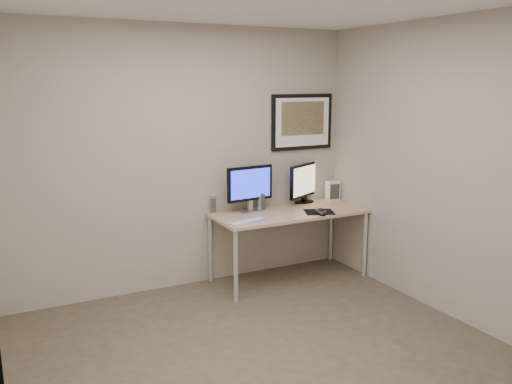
{
  "coord_description": "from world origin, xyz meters",
  "views": [
    {
      "loc": [
        -1.82,
        -3.34,
        2.05
      ],
      "look_at": [
        0.48,
        1.1,
        1.03
      ],
      "focal_mm": 38.0,
      "sensor_mm": 36.0,
      "label": 1
    }
  ],
  "objects_px": {
    "speaker_left": "(213,205)",
    "monitor_tv": "(305,182)",
    "framed_art": "(302,122)",
    "monitor_large": "(250,187)",
    "fan_unit": "(333,191)",
    "keyboard": "(248,221)",
    "speaker_right": "(260,201)",
    "desk": "(289,218)"
  },
  "relations": [
    {
      "from": "speaker_left",
      "to": "monitor_large",
      "type": "bearing_deg",
      "value": -8.47
    },
    {
      "from": "fan_unit",
      "to": "monitor_large",
      "type": "bearing_deg",
      "value": -167.24
    },
    {
      "from": "fan_unit",
      "to": "monitor_tv",
      "type": "bearing_deg",
      "value": -175.94
    },
    {
      "from": "speaker_left",
      "to": "monitor_tv",
      "type": "bearing_deg",
      "value": 10.59
    },
    {
      "from": "speaker_left",
      "to": "keyboard",
      "type": "height_order",
      "value": "speaker_left"
    },
    {
      "from": "speaker_right",
      "to": "speaker_left",
      "type": "bearing_deg",
      "value": 153.22
    },
    {
      "from": "speaker_left",
      "to": "speaker_right",
      "type": "xyz_separation_m",
      "value": [
        0.49,
        -0.11,
        0.01
      ]
    },
    {
      "from": "monitor_large",
      "to": "monitor_tv",
      "type": "bearing_deg",
      "value": 2.93
    },
    {
      "from": "framed_art",
      "to": "speaker_right",
      "type": "distance_m",
      "value": 1.0
    },
    {
      "from": "keyboard",
      "to": "fan_unit",
      "type": "distance_m",
      "value": 1.37
    },
    {
      "from": "framed_art",
      "to": "fan_unit",
      "type": "bearing_deg",
      "value": -13.52
    },
    {
      "from": "speaker_right",
      "to": "fan_unit",
      "type": "bearing_deg",
      "value": -10.55
    },
    {
      "from": "speaker_right",
      "to": "monitor_tv",
      "type": "bearing_deg",
      "value": -5.76
    },
    {
      "from": "monitor_large",
      "to": "keyboard",
      "type": "relative_size",
      "value": 1.28
    },
    {
      "from": "desk",
      "to": "speaker_right",
      "type": "xyz_separation_m",
      "value": [
        -0.23,
        0.19,
        0.16
      ]
    },
    {
      "from": "framed_art",
      "to": "monitor_large",
      "type": "distance_m",
      "value": 0.97
    },
    {
      "from": "monitor_large",
      "to": "keyboard",
      "type": "height_order",
      "value": "monitor_large"
    },
    {
      "from": "desk",
      "to": "keyboard",
      "type": "relative_size",
      "value": 3.91
    },
    {
      "from": "desk",
      "to": "speaker_left",
      "type": "xyz_separation_m",
      "value": [
        -0.73,
        0.31,
        0.15
      ]
    },
    {
      "from": "monitor_tv",
      "to": "fan_unit",
      "type": "height_order",
      "value": "monitor_tv"
    },
    {
      "from": "monitor_large",
      "to": "speaker_right",
      "type": "xyz_separation_m",
      "value": [
        0.13,
        0.02,
        -0.17
      ]
    },
    {
      "from": "speaker_right",
      "to": "fan_unit",
      "type": "relative_size",
      "value": 0.84
    },
    {
      "from": "desk",
      "to": "monitor_tv",
      "type": "height_order",
      "value": "monitor_tv"
    },
    {
      "from": "fan_unit",
      "to": "framed_art",
      "type": "bearing_deg",
      "value": 175.43
    },
    {
      "from": "monitor_large",
      "to": "fan_unit",
      "type": "height_order",
      "value": "monitor_large"
    },
    {
      "from": "framed_art",
      "to": "speaker_left",
      "type": "distance_m",
      "value": 1.35
    },
    {
      "from": "framed_art",
      "to": "monitor_large",
      "type": "relative_size",
      "value": 1.43
    },
    {
      "from": "framed_art",
      "to": "monitor_large",
      "type": "height_order",
      "value": "framed_art"
    },
    {
      "from": "monitor_large",
      "to": "speaker_left",
      "type": "bearing_deg",
      "value": 154.05
    },
    {
      "from": "speaker_right",
      "to": "keyboard",
      "type": "relative_size",
      "value": 0.45
    },
    {
      "from": "fan_unit",
      "to": "desk",
      "type": "bearing_deg",
      "value": -152.37
    },
    {
      "from": "monitor_large",
      "to": "speaker_left",
      "type": "height_order",
      "value": "monitor_large"
    },
    {
      "from": "speaker_left",
      "to": "speaker_right",
      "type": "height_order",
      "value": "speaker_right"
    },
    {
      "from": "speaker_left",
      "to": "speaker_right",
      "type": "bearing_deg",
      "value": -0.83
    },
    {
      "from": "framed_art",
      "to": "speaker_left",
      "type": "height_order",
      "value": "framed_art"
    },
    {
      "from": "keyboard",
      "to": "framed_art",
      "type": "bearing_deg",
      "value": 13.83
    },
    {
      "from": "monitor_tv",
      "to": "monitor_large",
      "type": "bearing_deg",
      "value": 160.72
    },
    {
      "from": "speaker_left",
      "to": "keyboard",
      "type": "distance_m",
      "value": 0.53
    },
    {
      "from": "monitor_tv",
      "to": "speaker_right",
      "type": "height_order",
      "value": "monitor_tv"
    },
    {
      "from": "monitor_large",
      "to": "framed_art",
      "type": "bearing_deg",
      "value": 7.5
    },
    {
      "from": "framed_art",
      "to": "monitor_large",
      "type": "bearing_deg",
      "value": -167.34
    },
    {
      "from": "desk",
      "to": "fan_unit",
      "type": "relative_size",
      "value": 7.35
    }
  ]
}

